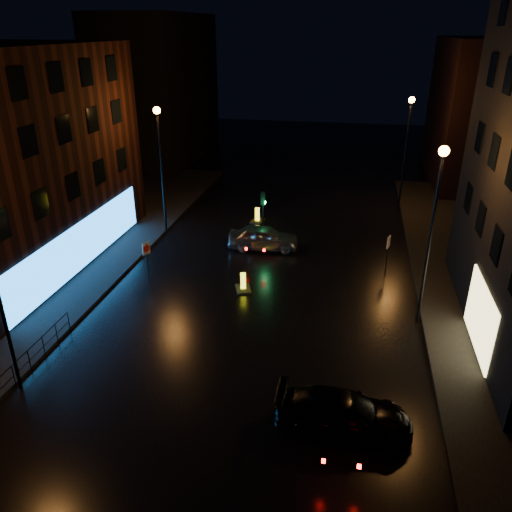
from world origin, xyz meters
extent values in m
plane|color=black|center=(0.00, 0.00, 0.00)|extent=(120.00, 120.00, 0.00)
cube|color=black|center=(-14.00, 8.00, 0.07)|extent=(12.00, 44.00, 0.15)
cube|color=black|center=(-16.00, 35.00, 7.00)|extent=(8.00, 16.00, 14.00)
cube|color=black|center=(15.00, 32.00, 6.00)|extent=(8.00, 14.00, 12.00)
cylinder|color=black|center=(-7.80, 14.00, 4.00)|extent=(0.14, 0.14, 8.00)
cylinder|color=black|center=(-7.80, 14.00, 8.00)|extent=(0.20, 0.20, 0.25)
sphere|color=orange|center=(-7.80, 14.00, 8.15)|extent=(0.44, 0.44, 0.44)
cylinder|color=black|center=(7.80, 6.00, 4.00)|extent=(0.14, 0.14, 8.00)
cylinder|color=black|center=(7.80, 6.00, 8.00)|extent=(0.20, 0.20, 0.25)
sphere|color=orange|center=(7.80, 6.00, 8.15)|extent=(0.44, 0.44, 0.44)
cylinder|color=black|center=(7.80, 22.00, 4.00)|extent=(0.14, 0.14, 8.00)
cylinder|color=black|center=(7.80, 22.00, 8.00)|extent=(0.20, 0.20, 0.25)
sphere|color=orange|center=(7.80, 22.00, 8.15)|extent=(0.44, 0.44, 0.44)
cube|color=black|center=(-1.20, 14.00, 0.06)|extent=(1.40, 2.40, 0.12)
cylinder|color=black|center=(-1.20, 14.00, 1.40)|extent=(0.12, 0.12, 2.80)
cube|color=black|center=(-1.20, 14.00, 3.00)|extent=(0.28, 0.22, 0.90)
cylinder|color=#0CFF59|center=(-1.06, 14.00, 2.72)|extent=(0.05, 0.18, 0.18)
cylinder|color=black|center=(-8.00, -1.00, 0.97)|extent=(0.05, 6.00, 0.05)
cylinder|color=black|center=(-8.00, -1.00, 0.50)|extent=(0.04, 6.00, 0.04)
cylinder|color=black|center=(-8.00, -1.00, 0.50)|extent=(0.04, 0.04, 1.00)
cylinder|color=black|center=(-8.00, 2.00, 0.50)|extent=(0.04, 0.04, 1.00)
imported|color=#A7AAAF|center=(-0.98, 13.01, 0.75)|extent=(4.57, 2.25, 1.50)
imported|color=black|center=(4.60, -1.76, 0.68)|extent=(4.71, 1.93, 1.36)
cube|color=black|center=(-1.03, 7.42, 0.05)|extent=(1.11, 1.32, 0.09)
cube|color=#F1F418|center=(-1.03, 7.42, 0.52)|extent=(0.31, 0.25, 0.94)
cube|color=black|center=(-1.03, 7.42, 0.52)|extent=(0.27, 0.12, 0.56)
cube|color=black|center=(-2.26, 17.58, 0.05)|extent=(0.98, 1.32, 0.10)
cube|color=yellow|center=(-2.26, 17.58, 0.56)|extent=(0.31, 0.22, 1.01)
cube|color=black|center=(-2.26, 17.58, 0.56)|extent=(0.30, 0.07, 0.61)
cylinder|color=black|center=(-6.51, 7.76, 1.03)|extent=(0.06, 0.06, 2.06)
cube|color=silver|center=(-6.51, 7.76, 1.78)|extent=(0.26, 0.49, 0.70)
cylinder|color=#B20C0C|center=(-6.48, 7.75, 1.78)|extent=(0.19, 0.38, 0.41)
cylinder|color=black|center=(6.50, 11.37, 1.01)|extent=(0.06, 0.06, 2.03)
cube|color=silver|center=(6.50, 11.37, 1.75)|extent=(0.21, 0.49, 0.69)
cylinder|color=#B20C0C|center=(6.47, 11.38, 1.75)|extent=(0.15, 0.39, 0.41)
camera|label=1|loc=(4.24, -15.41, 12.77)|focal=35.00mm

